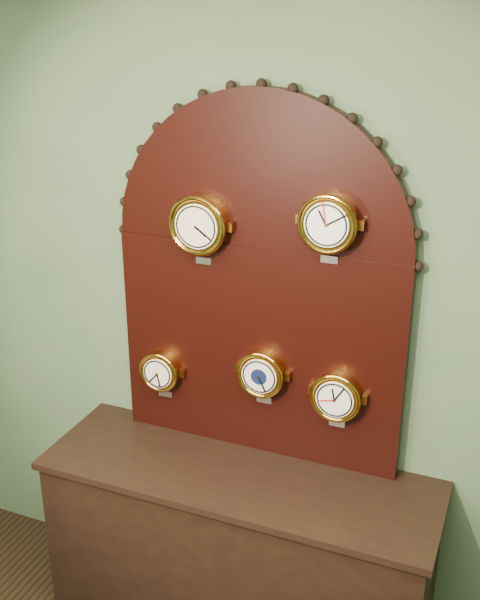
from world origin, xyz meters
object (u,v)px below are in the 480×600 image
at_px(roman_clock, 199,225).
at_px(hygrometer, 161,371).
at_px(barometer, 262,373).
at_px(shop_counter, 238,557).
at_px(tide_clock, 337,396).
at_px(arabic_clock, 329,223).
at_px(display_board, 259,272).

xyz_separation_m(roman_clock, hygrometer, (-0.20, 0.00, -0.67)).
bearing_deg(hygrometer, roman_clock, -0.45).
distance_m(hygrometer, barometer, 0.47).
height_order(shop_counter, barometer, barometer).
xyz_separation_m(barometer, tide_clock, (0.31, 0.00, -0.04)).
distance_m(shop_counter, hygrometer, 0.86).
relative_size(arabic_clock, barometer, 1.08).
bearing_deg(arabic_clock, display_board, 167.01).
bearing_deg(hygrometer, display_board, 8.77).
xyz_separation_m(shop_counter, roman_clock, (-0.23, 0.15, 1.41)).
bearing_deg(shop_counter, hygrometer, 159.96).
xyz_separation_m(hygrometer, tide_clock, (0.78, -0.00, 0.04)).
relative_size(display_board, barometer, 6.05).
height_order(shop_counter, roman_clock, roman_clock).
bearing_deg(arabic_clock, barometer, 179.91).
bearing_deg(roman_clock, shop_counter, -34.21).
bearing_deg(hygrometer, arabic_clock, -0.09).
height_order(roman_clock, tide_clock, roman_clock).
bearing_deg(shop_counter, tide_clock, 23.57).
xyz_separation_m(display_board, arabic_clock, (0.29, -0.07, 0.25)).
bearing_deg(display_board, arabic_clock, -12.99).
bearing_deg(tide_clock, arabic_clock, -179.60).
bearing_deg(roman_clock, hygrometer, 179.55).
distance_m(display_board, tide_clock, 0.57).
relative_size(roman_clock, hygrometer, 1.25).
bearing_deg(roman_clock, tide_clock, 0.09).
relative_size(shop_counter, roman_clock, 5.50).
bearing_deg(display_board, hygrometer, -171.23).
xyz_separation_m(roman_clock, barometer, (0.26, 0.00, -0.59)).
relative_size(roman_clock, barometer, 1.15).
bearing_deg(barometer, roman_clock, -179.82).
xyz_separation_m(roman_clock, tide_clock, (0.58, 0.00, -0.63)).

